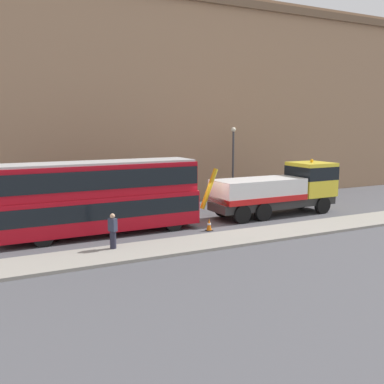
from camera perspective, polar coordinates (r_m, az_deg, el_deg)
name	(u,v)px	position (r m, az deg, el deg)	size (l,w,h in m)	color
ground_plane	(204,223)	(27.78, 1.48, -3.99)	(120.00, 120.00, 0.00)	#4C4C51
near_kerb	(241,237)	(24.26, 6.25, -5.73)	(60.00, 2.80, 0.15)	gray
building_facade	(153,97)	(34.36, -4.95, 11.93)	(60.00, 1.50, 16.00)	#9E7A5B
recovery_tow_truck	(280,189)	(30.73, 11.08, 0.40)	(10.15, 2.73, 3.67)	#2D2D2D
double_decker_bus	(101,195)	(25.07, -11.52, -0.35)	(11.07, 2.67, 4.06)	#B70C19
pedestrian_onlooker	(113,231)	(21.88, -10.01, -4.95)	(0.41, 0.47, 1.71)	#232333
traffic_cone_near_bus	(209,225)	(25.83, 2.18, -4.19)	(0.36, 0.36, 0.72)	orange
street_lamp	(233,158)	(35.07, 5.24, 4.35)	(0.36, 0.36, 5.83)	#38383D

